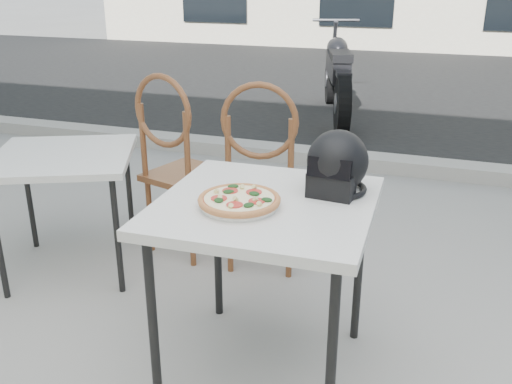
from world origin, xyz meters
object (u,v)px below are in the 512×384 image
(helmet, at_px, (337,165))
(cafe_table_side, at_px, (63,165))
(cafe_chair_side, at_px, (178,156))
(motorcycle, at_px, (337,77))
(plate, at_px, (239,205))
(pizza, at_px, (239,199))
(cafe_chair_main, at_px, (263,167))
(cafe_table_main, at_px, (265,218))

(helmet, height_order, cafe_table_side, helmet)
(helmet, xyz_separation_m, cafe_chair_side, (-1.07, 0.70, -0.28))
(helmet, xyz_separation_m, motorcycle, (-0.89, 4.48, -0.43))
(plate, height_order, pizza, pizza)
(helmet, xyz_separation_m, cafe_chair_main, (-0.54, 0.68, -0.29))
(helmet, height_order, motorcycle, motorcycle)
(helmet, bearing_deg, cafe_chair_side, 152.02)
(pizza, relative_size, motorcycle, 0.19)
(cafe_chair_main, distance_m, cafe_chair_side, 0.53)
(plate, xyz_separation_m, cafe_chair_main, (-0.23, 0.96, -0.18))
(cafe_chair_side, bearing_deg, cafe_table_main, 149.44)
(cafe_table_side, bearing_deg, plate, -25.18)
(plate, xyz_separation_m, pizza, (0.00, 0.00, 0.02))
(plate, relative_size, cafe_table_side, 0.38)
(plate, bearing_deg, helmet, 42.09)
(pizza, xyz_separation_m, helmet, (0.31, 0.28, 0.08))
(cafe_table_main, distance_m, cafe_chair_main, 0.93)
(cafe_table_main, height_order, cafe_chair_main, cafe_chair_main)
(cafe_chair_main, bearing_deg, cafe_table_main, 101.05)
(helmet, distance_m, cafe_table_side, 1.63)
(plate, distance_m, pizza, 0.02)
(plate, bearing_deg, motorcycle, 96.95)
(motorcycle, bearing_deg, cafe_table_main, -98.22)
(helmet, relative_size, cafe_chair_side, 0.25)
(cafe_table_main, distance_m, helmet, 0.36)
(pizza, bearing_deg, cafe_table_main, 50.49)
(pizza, height_order, cafe_chair_side, cafe_chair_side)
(cafe_table_main, height_order, plate, plate)
(pizza, xyz_separation_m, cafe_table_side, (-1.26, 0.59, -0.19))
(cafe_table_side, distance_m, cafe_chair_side, 0.64)
(helmet, relative_size, cafe_table_side, 0.29)
(cafe_chair_side, bearing_deg, helmet, 163.18)
(helmet, relative_size, motorcycle, 0.13)
(plate, distance_m, cafe_chair_side, 1.25)
(helmet, height_order, cafe_chair_side, cafe_chair_side)
(helmet, bearing_deg, plate, -132.79)
(cafe_chair_main, height_order, cafe_chair_side, cafe_chair_side)
(cafe_chair_main, relative_size, motorcycle, 0.52)
(cafe_table_main, xyz_separation_m, helmet, (0.24, 0.19, 0.18))
(cafe_table_side, height_order, cafe_chair_side, cafe_chair_side)
(plate, height_order, cafe_table_side, plate)
(cafe_chair_main, height_order, cafe_table_side, cafe_chair_main)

